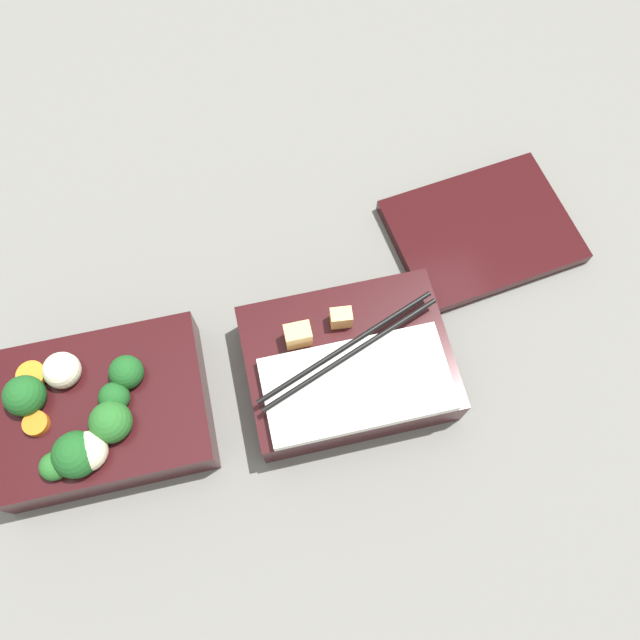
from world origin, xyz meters
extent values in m
plane|color=slate|center=(0.00, 0.00, 0.00)|extent=(3.00, 3.00, 0.00)
cube|color=black|center=(-0.12, 0.00, 0.03)|extent=(0.20, 0.15, 0.05)
sphere|color=#19511E|center=(-0.18, 0.02, 0.06)|extent=(0.04, 0.04, 0.04)
sphere|color=#19511E|center=(-0.10, 0.00, 0.06)|extent=(0.03, 0.03, 0.03)
sphere|color=#19511E|center=(-0.09, 0.02, 0.06)|extent=(0.03, 0.03, 0.03)
sphere|color=#236023|center=(-0.10, -0.02, 0.06)|extent=(0.04, 0.04, 0.04)
sphere|color=#236023|center=(-0.16, -0.05, 0.06)|extent=(0.03, 0.03, 0.03)
sphere|color=#19511E|center=(-0.14, -0.05, 0.06)|extent=(0.04, 0.04, 0.04)
cylinder|color=orange|center=(-0.18, 0.04, 0.05)|extent=(0.03, 0.03, 0.01)
cylinder|color=orange|center=(-0.18, -0.01, 0.05)|extent=(0.03, 0.03, 0.01)
sphere|color=beige|center=(-0.15, 0.04, 0.06)|extent=(0.04, 0.04, 0.04)
sphere|color=beige|center=(-0.13, -0.05, 0.06)|extent=(0.04, 0.04, 0.04)
cube|color=black|center=(0.13, -0.01, 0.03)|extent=(0.20, 0.15, 0.05)
cube|color=white|center=(0.13, -0.04, 0.06)|extent=(0.18, 0.09, 0.01)
cube|color=#EAB266|center=(0.08, 0.02, 0.06)|extent=(0.03, 0.02, 0.03)
cube|color=#EAB266|center=(0.13, 0.03, 0.06)|extent=(0.02, 0.02, 0.02)
cylinder|color=black|center=(0.13, -0.01, 0.06)|extent=(0.19, 0.08, 0.01)
cylinder|color=black|center=(0.13, 0.00, 0.06)|extent=(0.19, 0.08, 0.01)
cube|color=black|center=(0.32, 0.12, 0.01)|extent=(0.22, 0.17, 0.02)
camera|label=1|loc=(0.06, -0.19, 0.63)|focal=35.00mm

